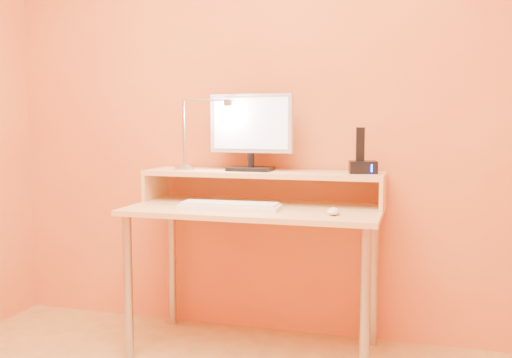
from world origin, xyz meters
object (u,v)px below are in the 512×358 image
(lamp_base, at_px, (184,167))
(remote_control, at_px, (206,205))
(keyboard, at_px, (230,207))
(mouse, at_px, (333,211))
(monitor_panel, at_px, (251,123))
(phone_dock, at_px, (363,167))

(lamp_base, bearing_deg, remote_control, -45.59)
(keyboard, xyz_separation_m, mouse, (0.49, -0.03, 0.01))
(monitor_panel, relative_size, lamp_base, 4.31)
(lamp_base, xyz_separation_m, keyboard, (0.32, -0.22, -0.16))
(phone_dock, xyz_separation_m, mouse, (-0.10, -0.29, -0.17))
(lamp_base, height_order, phone_dock, phone_dock)
(keyboard, relative_size, mouse, 4.93)
(phone_dock, bearing_deg, lamp_base, 170.48)
(keyboard, height_order, remote_control, keyboard)
(lamp_base, relative_size, phone_dock, 0.77)
(remote_control, bearing_deg, lamp_base, 123.26)
(monitor_panel, relative_size, mouse, 4.50)
(mouse, bearing_deg, remote_control, 169.77)
(monitor_panel, xyz_separation_m, mouse, (0.46, -0.30, -0.38))
(monitor_panel, xyz_separation_m, remote_control, (-0.16, -0.24, -0.39))
(phone_dock, relative_size, remote_control, 0.67)
(keyboard, bearing_deg, remote_control, 165.23)
(mouse, xyz_separation_m, remote_control, (-0.62, 0.06, -0.01))
(phone_dock, relative_size, mouse, 1.36)
(monitor_panel, distance_m, keyboard, 0.47)
(lamp_base, height_order, keyboard, lamp_base)
(remote_control, bearing_deg, phone_dock, 6.34)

